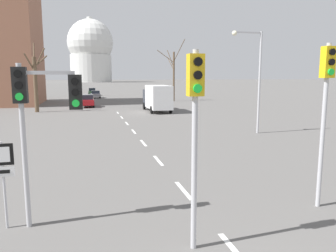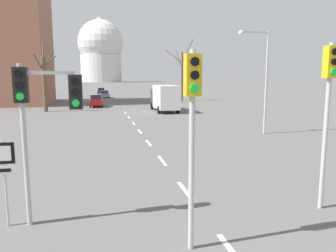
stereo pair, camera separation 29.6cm
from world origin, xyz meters
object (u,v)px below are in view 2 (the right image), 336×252
object	(u,v)px
traffic_signal_centre_tall	(192,113)
traffic_signal_near_right	(328,95)
route_sign_post	(4,169)
street_lamp_right	(261,71)
delivery_truck	(165,97)
sedan_near_right	(96,100)
sedan_mid_centre	(101,92)
traffic_signal_near_left	(42,105)
sedan_near_left	(104,94)

from	to	relation	value
traffic_signal_centre_tall	traffic_signal_near_right	distance (m)	5.04
traffic_signal_near_right	route_sign_post	size ratio (longest dim) A/B	2.12
route_sign_post	street_lamp_right	bearing A→B (deg)	41.20
route_sign_post	delivery_truck	bearing A→B (deg)	70.23
street_lamp_right	sedan_near_right	distance (m)	27.64
traffic_signal_near_right	sedan_mid_centre	xyz separation A→B (m)	(-6.18, 65.62, -2.80)
traffic_signal_centre_tall	route_sign_post	bearing A→B (deg)	154.43
sedan_near_right	delivery_truck	size ratio (longest dim) A/B	0.63
route_sign_post	traffic_signal_near_left	bearing A→B (deg)	-1.98
traffic_signal_centre_tall	sedan_near_right	distance (m)	39.50
traffic_signal_centre_tall	delivery_truck	bearing A→B (deg)	79.68
traffic_signal_near_right	sedan_near_left	world-z (taller)	traffic_signal_near_right
traffic_signal_near_right	sedan_near_left	distance (m)	57.04
route_sign_post	street_lamp_right	size ratio (longest dim) A/B	0.33
traffic_signal_near_left	sedan_near_left	xyz separation A→B (m)	(2.78, 56.00, -2.71)
traffic_signal_near_right	route_sign_post	distance (m)	9.76
traffic_signal_near_right	traffic_signal_centre_tall	bearing A→B (deg)	-162.18
traffic_signal_near_left	traffic_signal_near_right	size ratio (longest dim) A/B	0.87
sedan_mid_centre	delivery_truck	bearing A→B (deg)	-78.79
sedan_mid_centre	route_sign_post	bearing A→B (deg)	-92.96
traffic_signal_centre_tall	sedan_near_left	world-z (taller)	traffic_signal_centre_tall
street_lamp_right	sedan_near_right	xyz separation A→B (m)	(-11.80, 24.71, -3.75)
route_sign_post	sedan_mid_centre	xyz separation A→B (m)	(3.35, 64.89, -0.85)
traffic_signal_near_left	traffic_signal_near_right	bearing A→B (deg)	-4.67
traffic_signal_near_right	sedan_mid_centre	size ratio (longest dim) A/B	1.20
street_lamp_right	delivery_truck	bearing A→B (deg)	102.41
street_lamp_right	delivery_truck	world-z (taller)	street_lamp_right
traffic_signal_centre_tall	route_sign_post	distance (m)	5.52
sedan_near_right	street_lamp_right	bearing A→B (deg)	-64.48
traffic_signal_centre_tall	sedan_mid_centre	distance (m)	67.22
sedan_near_right	sedan_mid_centre	world-z (taller)	sedan_near_right
traffic_signal_near_right	delivery_truck	bearing A→B (deg)	88.24
traffic_signal_centre_tall	route_sign_post	size ratio (longest dim) A/B	1.95
sedan_near_left	delivery_truck	world-z (taller)	delivery_truck
sedan_near_left	sedan_near_right	world-z (taller)	sedan_near_right
route_sign_post	street_lamp_right	xyz separation A→B (m)	(14.13, 12.37, 2.94)
sedan_near_right	traffic_signal_near_right	bearing A→B (deg)	-79.22
route_sign_post	sedan_mid_centre	size ratio (longest dim) A/B	0.57
traffic_signal_near_left	traffic_signal_centre_tall	world-z (taller)	traffic_signal_centre_tall
traffic_signal_near_left	route_sign_post	xyz separation A→B (m)	(-1.09, 0.04, -1.76)
sedan_near_right	delivery_truck	bearing A→B (deg)	-44.59
traffic_signal_near_right	street_lamp_right	world-z (taller)	street_lamp_right
sedan_near_left	sedan_mid_centre	world-z (taller)	sedan_mid_centre
street_lamp_right	sedan_mid_centre	world-z (taller)	street_lamp_right
sedan_near_right	sedan_mid_centre	bearing A→B (deg)	87.90
traffic_signal_near_left	traffic_signal_centre_tall	size ratio (longest dim) A/B	0.95
sedan_near_left	traffic_signal_near_left	bearing A→B (deg)	-92.84
street_lamp_right	traffic_signal_centre_tall	bearing A→B (deg)	-122.67
route_sign_post	sedan_near_right	xyz separation A→B (m)	(2.33, 37.08, -0.81)
traffic_signal_centre_tall	traffic_signal_near_right	bearing A→B (deg)	17.82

